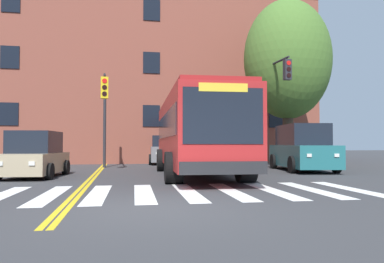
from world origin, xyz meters
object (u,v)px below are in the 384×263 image
(traffic_light_overhead, at_px, (105,104))
(car_grey_behind_bus, at_px, (165,151))
(street_tree_curbside_large, at_px, (287,60))
(traffic_light_near_corner, at_px, (273,94))
(car_tan_near_lane, at_px, (35,156))
(car_teal_far_lane, at_px, (302,149))
(city_bus, at_px, (196,132))

(traffic_light_overhead, bearing_deg, car_grey_behind_bus, 52.49)
(car_grey_behind_bus, distance_m, street_tree_curbside_large, 9.45)
(traffic_light_near_corner, height_order, street_tree_curbside_large, street_tree_curbside_large)
(car_tan_near_lane, bearing_deg, car_grey_behind_bus, 55.53)
(street_tree_curbside_large, bearing_deg, car_teal_far_lane, -104.50)
(car_grey_behind_bus, distance_m, traffic_light_overhead, 6.43)
(car_teal_far_lane, height_order, street_tree_curbside_large, street_tree_curbside_large)
(car_tan_near_lane, distance_m, traffic_light_overhead, 5.38)
(city_bus, height_order, traffic_light_overhead, traffic_light_overhead)
(car_tan_near_lane, distance_m, street_tree_curbside_large, 14.68)
(car_tan_near_lane, xyz_separation_m, car_teal_far_lane, (11.85, 1.34, 0.23))
(car_grey_behind_bus, relative_size, street_tree_curbside_large, 0.45)
(car_tan_near_lane, height_order, car_teal_far_lane, car_teal_far_lane)
(traffic_light_near_corner, xyz_separation_m, traffic_light_overhead, (-8.65, 1.06, -0.61))
(traffic_light_overhead, relative_size, street_tree_curbside_large, 0.51)
(city_bus, distance_m, car_grey_behind_bus, 9.03)
(car_tan_near_lane, bearing_deg, car_teal_far_lane, 6.44)
(car_tan_near_lane, bearing_deg, traffic_light_near_corner, 15.32)
(city_bus, distance_m, car_teal_far_lane, 5.77)
(car_teal_far_lane, xyz_separation_m, traffic_light_near_corner, (-0.78, 1.70, 2.88))
(car_grey_behind_bus, bearing_deg, street_tree_curbside_large, -30.31)
(car_teal_far_lane, relative_size, traffic_light_overhead, 1.05)
(car_grey_behind_bus, relative_size, traffic_light_near_corner, 0.74)
(car_tan_near_lane, height_order, car_grey_behind_bus, car_grey_behind_bus)
(traffic_light_near_corner, bearing_deg, car_tan_near_lane, -164.68)
(traffic_light_overhead, distance_m, street_tree_curbside_large, 10.75)
(car_tan_near_lane, height_order, traffic_light_near_corner, traffic_light_near_corner)
(city_bus, xyz_separation_m, traffic_light_overhead, (-3.91, 4.27, 1.53))
(city_bus, bearing_deg, car_grey_behind_bus, 91.94)
(car_tan_near_lane, bearing_deg, traffic_light_overhead, 59.30)
(street_tree_curbside_large, bearing_deg, traffic_light_overhead, -175.74)
(traffic_light_overhead, height_order, street_tree_curbside_large, street_tree_curbside_large)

